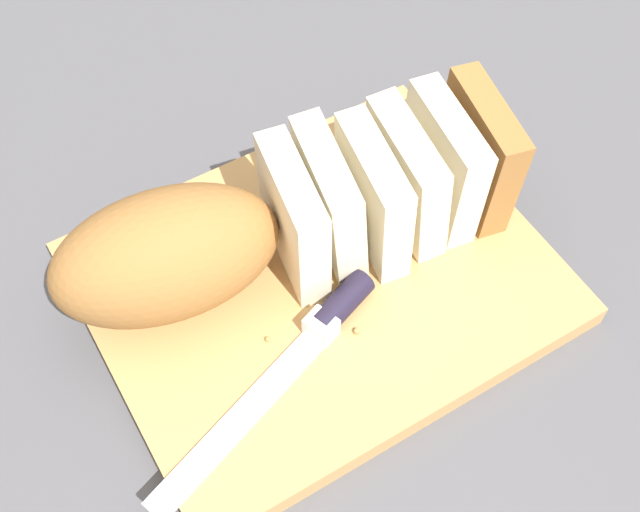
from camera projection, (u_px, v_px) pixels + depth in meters
The scene contains 7 objects.
ground_plane at pixel (320, 290), 0.71m from camera, with size 3.00×3.00×0.00m, color #4C4C51.
cutting_board at pixel (320, 283), 0.70m from camera, with size 0.37×0.30×0.02m, color tan.
bread_loaf at pixel (271, 222), 0.66m from camera, with size 0.40×0.15×0.11m.
bread_knife at pixel (317, 333), 0.65m from camera, with size 0.24×0.11×0.02m.
crumb_near_knife at pixel (356, 331), 0.66m from camera, with size 0.01×0.01×0.01m, color tan.
crumb_near_loaf at pixel (268, 339), 0.66m from camera, with size 0.00×0.00×0.00m, color tan.
crumb_stray_left at pixel (330, 265), 0.70m from camera, with size 0.01×0.01×0.01m, color tan.
Camera 1 is at (-0.18, -0.33, 0.61)m, focal length 46.30 mm.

